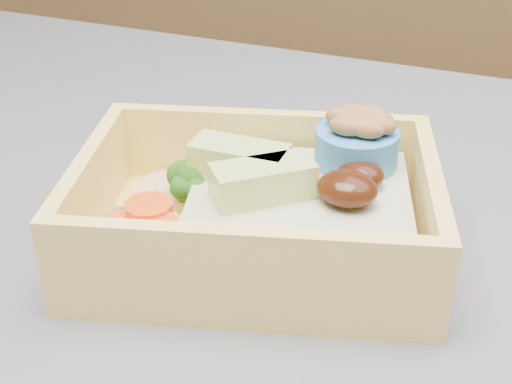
% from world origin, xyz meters
% --- Properties ---
extents(bento_box, '(0.24, 0.20, 0.07)m').
position_xyz_m(bento_box, '(-0.11, -0.02, 0.95)').
color(bento_box, '#FCD768').
rests_on(bento_box, island).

